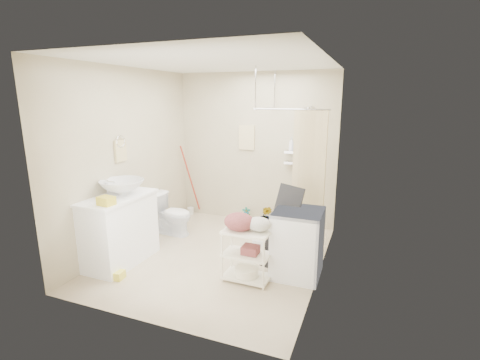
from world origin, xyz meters
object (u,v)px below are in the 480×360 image
object	(u,v)px
washing_machine	(298,243)
laundry_rack	(247,251)
toilet	(172,214)
vanity	(119,229)

from	to	relation	value
washing_machine	laundry_rack	world-z (taller)	washing_machine
toilet	laundry_rack	distance (m)	1.91
toilet	laundry_rack	size ratio (longest dim) A/B	0.88
vanity	washing_machine	size ratio (longest dim) A/B	1.24
laundry_rack	vanity	bearing A→B (deg)	-174.25
vanity	laundry_rack	size ratio (longest dim) A/B	1.35
vanity	laundry_rack	world-z (taller)	vanity
vanity	washing_machine	bearing A→B (deg)	13.29
vanity	laundry_rack	bearing A→B (deg)	5.57
washing_machine	laundry_rack	size ratio (longest dim) A/B	1.09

